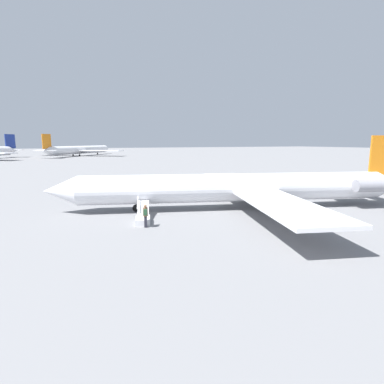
% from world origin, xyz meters
% --- Properties ---
extents(ground_plane, '(600.00, 600.00, 0.00)m').
position_xyz_m(ground_plane, '(0.00, 0.00, 0.00)').
color(ground_plane, slate).
extents(airplane_main, '(34.17, 26.74, 6.88)m').
position_xyz_m(airplane_main, '(-0.96, 0.29, 2.05)').
color(airplane_main, silver).
rests_on(airplane_main, ground).
extents(airplane_far_center, '(36.37, 45.38, 9.23)m').
position_xyz_m(airplane_far_center, '(4.73, -122.30, 2.74)').
color(airplane_far_center, white).
rests_on(airplane_far_center, ground).
extents(boarding_stairs, '(2.12, 4.14, 1.71)m').
position_xyz_m(boarding_stairs, '(9.34, 1.20, 0.37)').
color(boarding_stairs, silver).
rests_on(boarding_stairs, ground).
extents(passenger, '(0.42, 0.57, 1.74)m').
position_xyz_m(passenger, '(9.52, 2.65, 1.00)').
color(passenger, '#23232D').
rests_on(passenger, ground).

